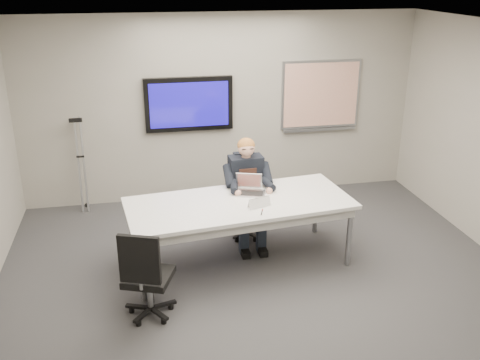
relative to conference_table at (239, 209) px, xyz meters
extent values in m
cube|color=#3A3A3D|center=(0.16, -0.85, -0.72)|extent=(6.00, 6.00, 0.02)
cube|color=white|center=(0.16, -0.85, 2.08)|extent=(6.00, 6.00, 0.02)
cube|color=#9E9A8F|center=(0.16, 2.15, 0.68)|extent=(6.00, 0.02, 2.80)
cube|color=white|center=(0.00, 0.00, 0.07)|extent=(2.74, 1.38, 0.04)
cube|color=silver|center=(0.00, 0.00, -0.02)|extent=(2.62, 1.26, 0.11)
cylinder|color=#93969B|center=(-1.17, -0.59, -0.34)|extent=(0.07, 0.07, 0.77)
cylinder|color=#93969B|center=(1.27, -0.32, -0.34)|extent=(0.07, 0.07, 0.77)
cylinder|color=#93969B|center=(-1.27, 0.32, -0.34)|extent=(0.07, 0.07, 0.77)
cylinder|color=#93969B|center=(1.17, 0.59, -0.34)|extent=(0.07, 0.07, 0.77)
cube|color=black|center=(-0.34, 2.10, 0.78)|extent=(1.30, 0.08, 0.80)
cube|color=#120B82|center=(-0.34, 2.06, 0.78)|extent=(1.16, 0.01, 0.66)
cube|color=#93969B|center=(1.71, 2.13, 0.83)|extent=(1.25, 0.04, 1.05)
cube|color=white|center=(1.71, 2.11, 0.83)|extent=(1.18, 0.01, 0.98)
cube|color=#93969B|center=(1.71, 2.09, 0.28)|extent=(1.18, 0.05, 0.04)
cylinder|color=#93969B|center=(0.21, 0.67, -0.46)|extent=(0.06, 0.06, 0.34)
cube|color=black|center=(0.21, 0.67, -0.29)|extent=(0.49, 0.49, 0.07)
cube|color=black|center=(0.18, 0.87, 0.02)|extent=(0.39, 0.11, 0.49)
cylinder|color=#93969B|center=(-1.11, -0.87, -0.45)|extent=(0.06, 0.06, 0.35)
cube|color=black|center=(-1.11, -0.87, -0.27)|extent=(0.58, 0.58, 0.07)
cube|color=black|center=(-1.19, -1.07, 0.05)|extent=(0.40, 0.19, 0.51)
cube|color=black|center=(0.21, 0.65, 0.13)|extent=(0.44, 0.26, 0.59)
cube|color=#3A2017|center=(0.21, 0.52, 0.16)|extent=(0.22, 0.03, 0.29)
sphere|color=#EAAB8F|center=(0.21, 0.62, 0.54)|extent=(0.21, 0.21, 0.21)
ellipsoid|color=#965E26|center=(0.21, 0.63, 0.57)|extent=(0.22, 0.22, 0.19)
cube|color=#B7B7BA|center=(0.19, 0.19, 0.10)|extent=(0.38, 0.31, 0.02)
cube|color=black|center=(0.19, 0.18, 0.11)|extent=(0.31, 0.23, 0.00)
cube|color=#B7B7BA|center=(0.19, 0.33, 0.21)|extent=(0.33, 0.17, 0.21)
cube|color=red|center=(0.19, 0.32, 0.22)|extent=(0.29, 0.15, 0.18)
cylinder|color=black|center=(0.19, -0.35, 0.10)|extent=(0.06, 0.14, 0.01)
camera|label=1|loc=(-1.13, -5.63, 2.63)|focal=40.00mm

